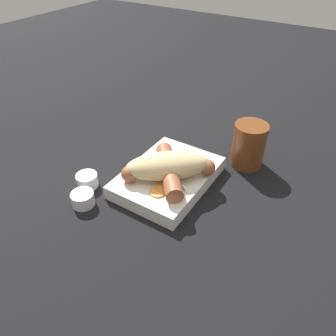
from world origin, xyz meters
TOP-DOWN VIEW (x-y plane):
  - ground_plane at (0.00, 0.00)m, footprint 3.00×3.00m
  - food_tray at (0.00, 0.00)m, footprint 0.23×0.17m
  - bread_roll at (0.01, 0.01)m, footprint 0.17×0.18m
  - sausage at (0.02, 0.01)m, footprint 0.15×0.16m
  - pickled_veggies at (0.05, 0.03)m, footprint 0.06×0.07m
  - condiment_cup_near at (0.10, -0.14)m, footprint 0.05×0.05m
  - condiment_cup_far at (0.15, -0.11)m, footprint 0.05×0.05m
  - drink_glass at (-0.16, 0.12)m, footprint 0.07×0.07m

SIDE VIEW (x-z plane):
  - ground_plane at x=0.00m, z-range 0.00..0.00m
  - condiment_cup_near at x=0.10m, z-range 0.00..0.03m
  - condiment_cup_far at x=0.15m, z-range 0.00..0.03m
  - food_tray at x=0.00m, z-range 0.00..0.03m
  - pickled_veggies at x=0.05m, z-range 0.03..0.04m
  - sausage at x=0.02m, z-range 0.03..0.07m
  - drink_glass at x=-0.16m, z-range 0.00..0.10m
  - bread_roll at x=0.01m, z-range 0.03..0.09m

